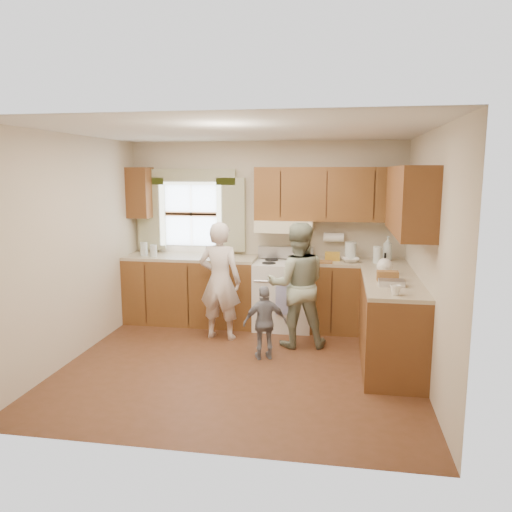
% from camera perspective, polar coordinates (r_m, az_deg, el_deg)
% --- Properties ---
extents(room, '(3.80, 3.80, 3.80)m').
position_cam_1_polar(room, '(5.26, -1.80, 0.38)').
color(room, '#4F2E18').
rests_on(room, ground).
extents(kitchen_fixtures, '(3.80, 2.25, 2.15)m').
position_cam_1_polar(kitchen_fixtures, '(6.30, 5.65, -1.91)').
color(kitchen_fixtures, '#48270F').
rests_on(kitchen_fixtures, ground).
extents(stove, '(0.76, 0.67, 1.07)m').
position_cam_1_polar(stove, '(6.76, 3.14, -4.31)').
color(stove, silver).
rests_on(stove, ground).
extents(woman_left, '(0.58, 0.42, 1.49)m').
position_cam_1_polar(woman_left, '(6.26, -4.14, -2.85)').
color(woman_left, beige).
rests_on(woman_left, ground).
extents(woman_right, '(0.82, 0.69, 1.50)m').
position_cam_1_polar(woman_right, '(6.00, 4.71, -3.32)').
color(woman_right, '#283F2D').
rests_on(woman_right, ground).
extents(child, '(0.53, 0.36, 0.84)m').
position_cam_1_polar(child, '(5.64, 1.03, -7.63)').
color(child, gray).
rests_on(child, ground).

